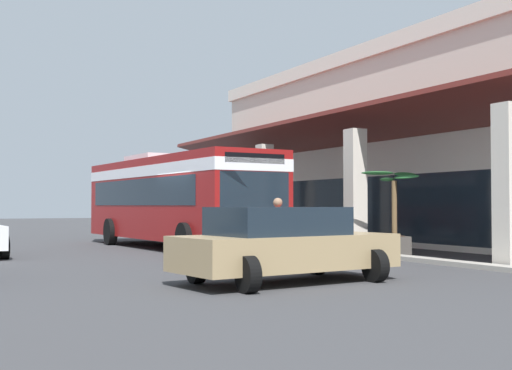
{
  "coord_description": "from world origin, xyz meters",
  "views": [
    {
      "loc": [
        19.35,
        -8.05,
        1.51
      ],
      "look_at": [
        -1.5,
        2.68,
        2.21
      ],
      "focal_mm": 47.29,
      "sensor_mm": 36.0,
      "label": 1
    }
  ],
  "objects": [
    {
      "name": "transit_bus",
      "position": [
        -2.91,
        0.19,
        1.85
      ],
      "size": [
        11.35,
        3.28,
        3.34
      ],
      "color": "maroon",
      "rests_on": "ground"
    },
    {
      "name": "potted_palm",
      "position": [
        3.16,
        4.99,
        0.72
      ],
      "size": [
        1.81,
        1.88,
        2.55
      ],
      "color": "#4C4742",
      "rests_on": "ground"
    },
    {
      "name": "pedestrian",
      "position": [
        5.27,
        -0.22,
        0.94
      ],
      "size": [
        0.63,
        0.45,
        1.68
      ],
      "color": "#726651",
      "rests_on": "ground"
    },
    {
      "name": "parked_sedan_tan",
      "position": [
        7.97,
        -1.58,
        0.75
      ],
      "size": [
        2.79,
        4.59,
        1.47
      ],
      "color": "#9E845B",
      "rests_on": "ground"
    },
    {
      "name": "curb_strip",
      "position": [
        -1.53,
        4.04,
        0.06
      ],
      "size": [
        29.87,
        0.5,
        0.12
      ],
      "primitive_type": "cube",
      "color": "#9E998E",
      "rests_on": "ground"
    },
    {
      "name": "ground",
      "position": [
        0.0,
        8.0,
        0.0
      ],
      "size": [
        120.0,
        120.0,
        0.0
      ],
      "primitive_type": "plane",
      "color": "#38383A"
    },
    {
      "name": "plaza_building",
      "position": [
        -1.53,
        13.67,
        3.9
      ],
      "size": [
        25.19,
        15.6,
        7.79
      ],
      "color": "beige",
      "rests_on": "ground"
    }
  ]
}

